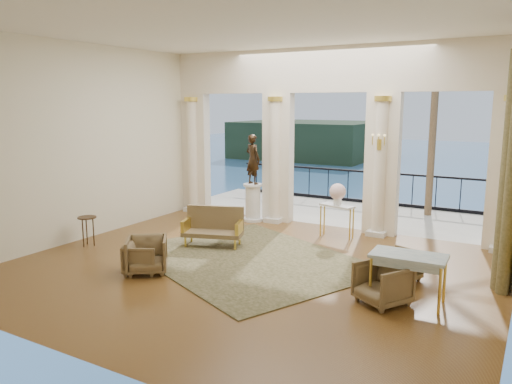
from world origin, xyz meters
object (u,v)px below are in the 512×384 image
Objects in this scene: armchair_d at (142,256)px; armchair_c at (400,264)px; armchair_a at (147,253)px; armchair_b at (383,282)px; settee at (214,227)px; game_table at (409,259)px; pedestal at (253,203)px; console_table at (337,210)px; statue at (253,159)px; side_table at (87,221)px.

armchair_c is at bearing -94.37° from armchair_d.
armchair_a reaches higher than armchair_d.
settee reaches higher than armchair_b.
game_table is 6.15m from pedestal.
settee is 1.62× the size of console_table.
armchair_c is at bearing -21.60° from settee.
game_table is at bearing -36.01° from pedestal.
statue is 1.51× the size of console_table.
armchair_d is at bearing -102.54° from console_table.
pedestal reaches higher than armchair_d.
console_table is (-2.05, 2.24, 0.33)m from armchair_c.
settee is 2.81m from side_table.
pedestal is (-0.44, 2.49, 0.06)m from settee.
armchair_d is at bearing -111.90° from settee.
side_table is (-6.94, -0.31, -0.14)m from game_table.
game_table is at bearing 41.39° from armchair_c.
game_table is (4.58, 1.00, 0.34)m from armchair_a.
armchair_a is 4.70m from game_table.
armchair_d is at bearing -18.11° from side_table.
armchair_a reaches higher than side_table.
armchair_c is 0.44× the size of settee.
game_table reaches higher than console_table.
armchair_d is 4.78m from game_table.
pedestal is (-0.39, 4.61, 0.11)m from armchair_a.
armchair_a reaches higher than armchair_c.
armchair_a is at bearing -102.19° from console_table.
pedestal is at bearing 56.91° from armchair_a.
pedestal reaches higher than settee.
settee is 1.41× the size of pedestal.
side_table is at bearing -116.69° from pedestal.
game_table reaches higher than armchair_c.
armchair_d is 0.63× the size of pedestal.
pedestal is at bearing 63.31° from side_table.
pedestal is at bearing 171.00° from armchair_b.
armchair_b is at bearing -37.11° from settee.
armchair_b is 4.43m from settee.
armchair_b reaches higher than armchair_c.
side_table is (-1.97, -3.92, 0.08)m from pedestal.
settee is at bearing -79.96° from pedestal.
armchair_b is 6.62m from side_table.
settee is at bearing -32.23° from armchair_d.
armchair_b is 1.19m from armchair_c.
statue reaches higher than armchair_d.
game_table is 6.22m from statue.
console_table is at bearing 37.40° from side_table.
statue is at bearing 141.95° from game_table.
side_table reaches higher than armchair_d.
statue reaches higher than armchair_b.
armchair_b is 4.39m from armchair_d.
armchair_a reaches higher than armchair_b.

